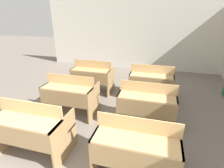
{
  "coord_description": "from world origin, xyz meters",
  "views": [
    {
      "loc": [
        1.22,
        -0.53,
        2.18
      ],
      "look_at": [
        0.29,
        2.79,
        0.79
      ],
      "focal_mm": 28.0,
      "sensor_mm": 36.0,
      "label": 1
    }
  ],
  "objects_px": {
    "bench_front_right": "(136,147)",
    "bench_third_left": "(93,76)",
    "bench_second_right": "(147,104)",
    "bench_third_right": "(151,82)",
    "bench_second_left": "(71,95)",
    "bench_front_left": "(32,128)"
  },
  "relations": [
    {
      "from": "bench_front_right",
      "to": "bench_third_left",
      "type": "distance_m",
      "value": 3.07
    },
    {
      "from": "bench_second_left",
      "to": "bench_third_left",
      "type": "relative_size",
      "value": 1.0
    },
    {
      "from": "bench_third_right",
      "to": "bench_third_left",
      "type": "bearing_deg",
      "value": 179.38
    },
    {
      "from": "bench_second_right",
      "to": "bench_third_right",
      "type": "xyz_separation_m",
      "value": [
        0.0,
        1.28,
        0.0
      ]
    },
    {
      "from": "bench_second_right",
      "to": "bench_third_left",
      "type": "distance_m",
      "value": 2.13
    },
    {
      "from": "bench_third_left",
      "to": "bench_second_right",
      "type": "bearing_deg",
      "value": -37.62
    },
    {
      "from": "bench_front_right",
      "to": "bench_second_right",
      "type": "xyz_separation_m",
      "value": [
        0.03,
        1.29,
        0.0
      ]
    },
    {
      "from": "bench_front_right",
      "to": "bench_second_right",
      "type": "distance_m",
      "value": 1.29
    },
    {
      "from": "bench_front_right",
      "to": "bench_second_right",
      "type": "bearing_deg",
      "value": 88.81
    },
    {
      "from": "bench_third_left",
      "to": "bench_third_right",
      "type": "distance_m",
      "value": 1.69
    },
    {
      "from": "bench_front_left",
      "to": "bench_third_left",
      "type": "relative_size",
      "value": 1.0
    },
    {
      "from": "bench_second_left",
      "to": "bench_second_right",
      "type": "bearing_deg",
      "value": 0.75
    },
    {
      "from": "bench_front_right",
      "to": "bench_second_left",
      "type": "distance_m",
      "value": 2.09
    },
    {
      "from": "bench_front_right",
      "to": "bench_second_left",
      "type": "height_order",
      "value": "same"
    },
    {
      "from": "bench_front_right",
      "to": "bench_third_right",
      "type": "distance_m",
      "value": 2.57
    },
    {
      "from": "bench_front_left",
      "to": "bench_third_left",
      "type": "height_order",
      "value": "same"
    },
    {
      "from": "bench_front_left",
      "to": "bench_front_right",
      "type": "bearing_deg",
      "value": 0.35
    },
    {
      "from": "bench_second_right",
      "to": "bench_third_right",
      "type": "distance_m",
      "value": 1.28
    },
    {
      "from": "bench_second_right",
      "to": "bench_third_left",
      "type": "bearing_deg",
      "value": 142.38
    },
    {
      "from": "bench_third_right",
      "to": "bench_second_left",
      "type": "bearing_deg",
      "value": -142.47
    },
    {
      "from": "bench_third_left",
      "to": "bench_third_right",
      "type": "height_order",
      "value": "same"
    },
    {
      "from": "bench_front_left",
      "to": "bench_second_right",
      "type": "xyz_separation_m",
      "value": [
        1.7,
        1.3,
        0.0
      ]
    }
  ]
}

